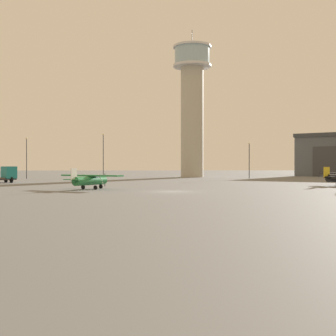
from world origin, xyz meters
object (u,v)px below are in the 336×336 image
at_px(light_post_west, 103,152).
at_px(light_post_north, 249,157).
at_px(control_tower, 192,101).
at_px(truck_flatbed_teal, 2,175).
at_px(airplane_green, 90,180).
at_px(light_post_east, 27,154).

bearing_deg(light_post_west, light_post_north, -8.84).
distance_m(control_tower, truck_flatbed_teal, 52.58).
xyz_separation_m(control_tower, airplane_green, (-19.35, -54.68, -17.93)).
relative_size(airplane_green, light_post_east, 0.89).
relative_size(truck_flatbed_teal, light_post_east, 0.74).
relative_size(airplane_green, light_post_west, 0.80).
bearing_deg(airplane_green, light_post_east, 56.30).
bearing_deg(light_post_east, light_post_west, 8.63).
bearing_deg(truck_flatbed_teal, light_post_east, 54.73).
relative_size(control_tower, light_post_north, 4.60).
bearing_deg(truck_flatbed_teal, control_tower, 2.89).
xyz_separation_m(truck_flatbed_teal, light_post_west, (15.14, 24.69, 4.66)).
height_order(light_post_west, light_post_north, light_post_west).
bearing_deg(light_post_west, control_tower, 21.53).
distance_m(truck_flatbed_teal, light_post_east, 22.58).
height_order(light_post_east, light_post_north, light_post_east).
bearing_deg(airplane_green, light_post_north, -3.72).
xyz_separation_m(control_tower, light_post_north, (11.20, -13.59, -14.33)).
bearing_deg(light_post_east, truck_flatbed_teal, -86.03).
bearing_deg(control_tower, light_post_west, -158.47).
bearing_deg(airplane_green, truck_flatbed_teal, 71.81).
relative_size(airplane_green, light_post_north, 1.02).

